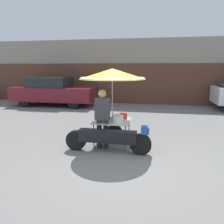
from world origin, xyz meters
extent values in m
plane|color=slate|center=(0.00, 0.00, 0.00)|extent=(36.00, 36.00, 0.00)
cube|color=gray|center=(0.00, 9.40, 1.91)|extent=(28.00, 2.00, 3.83)
cube|color=#563323|center=(0.00, 8.37, 1.20)|extent=(23.80, 0.06, 2.40)
cylinder|color=black|center=(0.40, 0.45, 0.27)|extent=(0.54, 0.14, 0.54)
cylinder|color=black|center=(-1.31, 0.45, 0.27)|extent=(0.54, 0.14, 0.54)
cube|color=black|center=(-0.45, 0.45, 0.43)|extent=(1.51, 0.24, 0.32)
cube|color=#234C93|center=(0.50, 0.45, 0.65)|extent=(0.20, 0.24, 0.18)
cylinder|color=black|center=(-0.45, 1.43, 0.24)|extent=(0.49, 0.14, 0.49)
cylinder|color=#515156|center=(-0.02, 0.68, 0.34)|extent=(0.03, 0.03, 0.67)
cylinder|color=#515156|center=(-0.02, 1.56, 0.34)|extent=(0.03, 0.03, 0.67)
cylinder|color=#515156|center=(-0.89, 0.68, 0.34)|extent=(0.03, 0.03, 0.67)
cylinder|color=#515156|center=(-0.89, 1.56, 0.34)|extent=(0.03, 0.03, 0.67)
cube|color=#B2B2B7|center=(-0.45, 1.12, 0.68)|extent=(1.02, 1.03, 0.02)
cylinder|color=#B2B2B7|center=(-0.45, 1.12, 1.28)|extent=(0.03, 0.03, 1.17)
cone|color=yellow|center=(-0.45, 1.12, 2.00)|extent=(1.81, 1.81, 0.28)
torus|color=white|center=(-0.45, 1.12, 1.88)|extent=(1.77, 1.77, 0.05)
cylinder|color=silver|center=(-0.68, 0.94, 0.79)|extent=(0.36, 0.36, 0.18)
cylinder|color=silver|center=(-0.27, 0.96, 0.79)|extent=(0.33, 0.33, 0.19)
cylinder|color=#B7B7BC|center=(-0.50, 1.32, 0.73)|extent=(0.26, 0.26, 0.07)
cylinder|color=red|center=(-0.17, 1.40, 0.78)|extent=(0.21, 0.21, 0.18)
cylinder|color=#2D2D33|center=(-0.75, 0.76, 0.40)|extent=(0.14, 0.14, 0.79)
cylinder|color=#2D2D33|center=(-0.57, 0.76, 0.40)|extent=(0.14, 0.14, 0.79)
cube|color=#38383D|center=(-0.66, 0.76, 1.09)|extent=(0.38, 0.22, 0.59)
sphere|color=tan|center=(-0.66, 0.76, 1.49)|extent=(0.21, 0.21, 0.21)
cylinder|color=black|center=(-3.48, 6.04, 0.31)|extent=(0.62, 0.20, 0.62)
cylinder|color=black|center=(-3.48, 7.50, 0.31)|extent=(0.62, 0.20, 0.62)
cylinder|color=black|center=(-6.39, 6.04, 0.31)|extent=(0.62, 0.20, 0.62)
cylinder|color=black|center=(-6.39, 7.50, 0.31)|extent=(0.62, 0.20, 0.62)
cube|color=maroon|center=(-4.93, 6.77, 0.69)|extent=(4.70, 1.72, 0.76)
cube|color=#1E2328|center=(-5.17, 6.77, 1.35)|extent=(2.25, 1.51, 0.57)
camera|label=1|loc=(0.68, -4.81, 2.17)|focal=35.00mm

